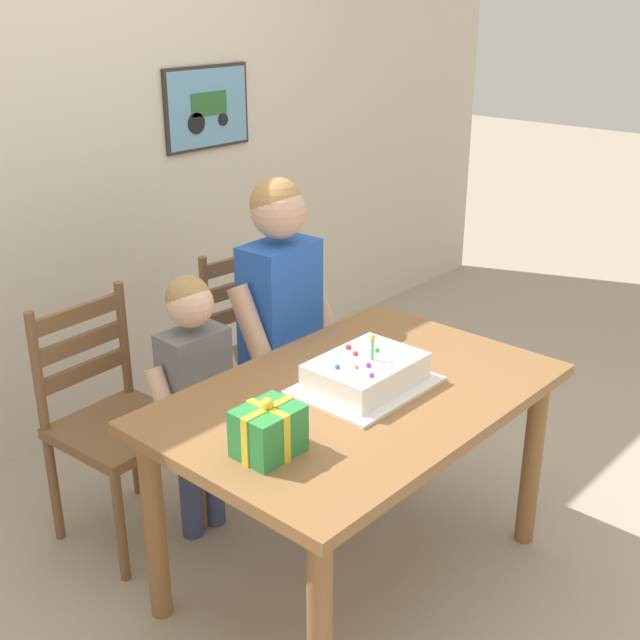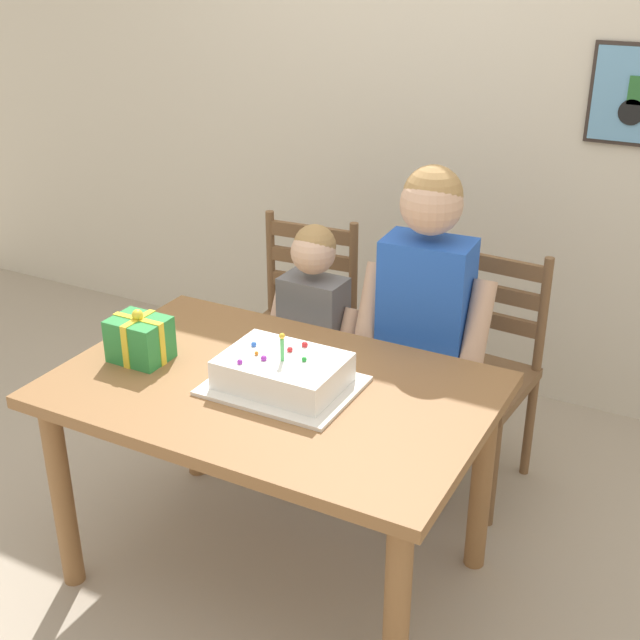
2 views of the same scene
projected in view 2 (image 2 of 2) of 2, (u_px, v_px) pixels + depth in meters
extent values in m
plane|color=tan|center=(277.00, 571.00, 2.86)|extent=(20.00, 20.00, 0.00)
cube|color=beige|center=(464.00, 104.00, 3.62)|extent=(6.40, 0.08, 2.60)
cylinder|color=black|center=(631.00, 112.00, 3.26)|extent=(0.10, 0.01, 0.10)
cube|color=olive|center=(272.00, 390.00, 2.56)|extent=(1.32, 0.87, 0.04)
cylinder|color=olive|center=(62.00, 496.00, 2.67)|extent=(0.07, 0.07, 0.69)
cylinder|color=olive|center=(396.00, 623.00, 2.18)|extent=(0.07, 0.07, 0.69)
cylinder|color=olive|center=(193.00, 397.00, 3.24)|extent=(0.07, 0.07, 0.69)
cylinder|color=olive|center=(482.00, 480.00, 2.75)|extent=(0.07, 0.07, 0.69)
cube|color=white|center=(283.00, 386.00, 2.53)|extent=(0.44, 0.34, 0.01)
cube|color=white|center=(282.00, 371.00, 2.51)|extent=(0.36, 0.26, 0.09)
cylinder|color=#56C666|center=(282.00, 350.00, 2.46)|extent=(0.01, 0.01, 0.07)
sphere|color=yellow|center=(282.00, 336.00, 2.44)|extent=(0.02, 0.02, 0.02)
sphere|color=red|center=(305.00, 345.00, 2.55)|extent=(0.02, 0.02, 0.02)
sphere|color=orange|center=(257.00, 353.00, 2.50)|extent=(0.01, 0.01, 0.01)
sphere|color=purple|center=(240.00, 362.00, 2.45)|extent=(0.02, 0.02, 0.02)
sphere|color=blue|center=(254.00, 344.00, 2.56)|extent=(0.02, 0.02, 0.02)
sphere|color=purple|center=(265.00, 359.00, 2.47)|extent=(0.02, 0.02, 0.02)
sphere|color=red|center=(290.00, 350.00, 2.52)|extent=(0.02, 0.02, 0.02)
sphere|color=green|center=(304.00, 359.00, 2.47)|extent=(0.02, 0.02, 0.02)
cube|color=#2D8E42|center=(140.00, 339.00, 2.67)|extent=(0.18, 0.14, 0.14)
cube|color=yellow|center=(140.00, 339.00, 2.67)|extent=(0.18, 0.02, 0.15)
cube|color=yellow|center=(140.00, 339.00, 2.67)|extent=(0.02, 0.15, 0.15)
sphere|color=yellow|center=(137.00, 315.00, 2.64)|extent=(0.04, 0.04, 0.04)
cube|color=brown|center=(292.00, 339.00, 3.46)|extent=(0.45, 0.45, 0.04)
cylinder|color=brown|center=(315.00, 420.00, 3.33)|extent=(0.04, 0.04, 0.43)
cylinder|color=brown|center=(232.00, 400.00, 3.47)|extent=(0.04, 0.04, 0.43)
cylinder|color=brown|center=(351.00, 378.00, 3.64)|extent=(0.04, 0.04, 0.43)
cylinder|color=brown|center=(273.00, 361.00, 3.79)|extent=(0.04, 0.04, 0.43)
cylinder|color=brown|center=(353.00, 275.00, 3.44)|extent=(0.04, 0.04, 0.45)
cylinder|color=brown|center=(271.00, 262.00, 3.58)|extent=(0.04, 0.04, 0.45)
cube|color=brown|center=(311.00, 283.00, 3.54)|extent=(0.36, 0.05, 0.06)
cube|color=brown|center=(311.00, 258.00, 3.49)|extent=(0.36, 0.05, 0.06)
cube|color=brown|center=(311.00, 233.00, 3.45)|extent=(0.36, 0.05, 0.06)
cube|color=brown|center=(469.00, 381.00, 3.13)|extent=(0.45, 0.45, 0.04)
cylinder|color=brown|center=(493.00, 475.00, 3.00)|extent=(0.04, 0.04, 0.43)
cylinder|color=brown|center=(398.00, 443.00, 3.18)|extent=(0.04, 0.04, 0.43)
cylinder|color=brown|center=(529.00, 427.00, 3.29)|extent=(0.04, 0.04, 0.43)
cylinder|color=brown|center=(441.00, 400.00, 3.47)|extent=(0.04, 0.04, 0.43)
cylinder|color=brown|center=(543.00, 315.00, 3.09)|extent=(0.04, 0.04, 0.45)
cylinder|color=brown|center=(448.00, 294.00, 3.27)|extent=(0.04, 0.04, 0.45)
cube|color=brown|center=(493.00, 320.00, 3.21)|extent=(0.36, 0.05, 0.06)
cube|color=brown|center=(495.00, 293.00, 3.16)|extent=(0.36, 0.05, 0.06)
cube|color=brown|center=(498.00, 265.00, 3.11)|extent=(0.36, 0.05, 0.06)
cylinder|color=#38426B|center=(435.00, 448.00, 3.10)|extent=(0.10, 0.10, 0.49)
cylinder|color=#38426B|center=(400.00, 439.00, 3.15)|extent=(0.10, 0.10, 0.49)
cube|color=blue|center=(425.00, 316.00, 2.91)|extent=(0.31, 0.20, 0.56)
cylinder|color=tan|center=(476.00, 335.00, 2.81)|extent=(0.09, 0.24, 0.37)
cylinder|color=tan|center=(369.00, 315.00, 2.96)|extent=(0.09, 0.24, 0.37)
sphere|color=tan|center=(431.00, 204.00, 2.74)|extent=(0.21, 0.21, 0.21)
sphere|color=#A87F4C|center=(433.00, 195.00, 2.73)|extent=(0.20, 0.20, 0.20)
cylinder|color=#38426B|center=(326.00, 429.00, 3.31)|extent=(0.08, 0.08, 0.38)
cylinder|color=#38426B|center=(302.00, 422.00, 3.36)|extent=(0.08, 0.08, 0.38)
cube|color=slate|center=(314.00, 332.00, 3.16)|extent=(0.24, 0.15, 0.44)
cylinder|color=#E0B293|center=(345.00, 348.00, 3.08)|extent=(0.07, 0.18, 0.29)
cylinder|color=#E0B293|center=(276.00, 330.00, 3.21)|extent=(0.07, 0.18, 0.29)
sphere|color=#E0B293|center=(313.00, 252.00, 3.03)|extent=(0.16, 0.16, 0.16)
sphere|color=#A87F4C|center=(315.00, 246.00, 3.02)|extent=(0.16, 0.16, 0.16)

